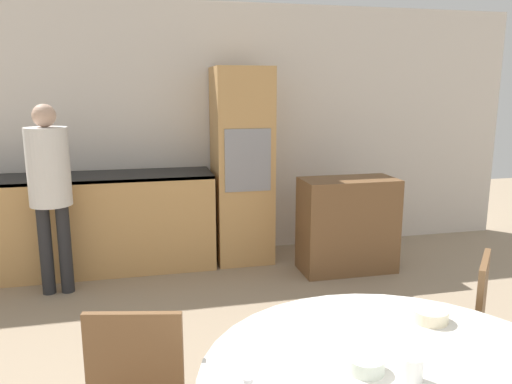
% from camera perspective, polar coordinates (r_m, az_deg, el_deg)
% --- Properties ---
extents(wall_back, '(7.10, 0.05, 2.60)m').
position_cam_1_polar(wall_back, '(5.28, -6.27, 6.87)').
color(wall_back, silver).
rests_on(wall_back, ground_plane).
extents(kitchen_counter, '(2.74, 0.60, 0.94)m').
position_cam_1_polar(kitchen_counter, '(5.09, -20.60, -3.37)').
color(kitchen_counter, tan).
rests_on(kitchen_counter, ground_plane).
extents(oven_unit, '(0.56, 0.59, 1.95)m').
position_cam_1_polar(oven_unit, '(5.05, -1.64, 3.00)').
color(oven_unit, tan).
rests_on(oven_unit, ground_plane).
extents(sideboard, '(0.91, 0.45, 0.91)m').
position_cam_1_polar(sideboard, '(4.90, 10.41, -3.72)').
color(sideboard, brown).
rests_on(sideboard, ground_plane).
extents(chair_far_right, '(0.56, 0.56, 0.91)m').
position_cam_1_polar(chair_far_right, '(2.91, 22.11, -14.17)').
color(chair_far_right, brown).
rests_on(chair_far_right, ground_plane).
extents(person_standing, '(0.34, 0.34, 1.62)m').
position_cam_1_polar(person_standing, '(4.49, -22.54, 1.36)').
color(person_standing, '#262628').
rests_on(person_standing, ground_plane).
extents(cup, '(0.08, 0.08, 0.09)m').
position_cam_1_polar(cup, '(1.90, 17.34, -18.73)').
color(cup, white).
rests_on(cup, dining_table).
extents(bowl_near, '(0.14, 0.14, 0.05)m').
position_cam_1_polar(bowl_near, '(1.93, 12.41, -18.69)').
color(bowl_near, silver).
rests_on(bowl_near, dining_table).
extents(bowl_centre, '(0.16, 0.16, 0.05)m').
position_cam_1_polar(bowl_centre, '(2.36, 19.23, -13.14)').
color(bowl_centre, beige).
rests_on(bowl_centre, dining_table).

